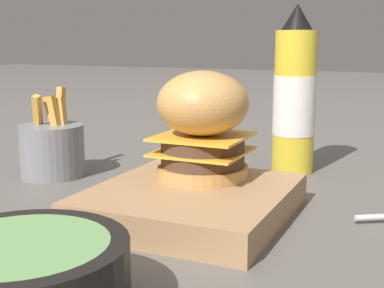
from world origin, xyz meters
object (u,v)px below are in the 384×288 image
object	(u,v)px
ketchup_bottle	(294,98)
serving_board	(192,202)
burger	(203,124)
fries_basket	(52,149)
side_bowl	(23,278)

from	to	relation	value
ketchup_bottle	serving_board	bearing A→B (deg)	168.47
serving_board	ketchup_bottle	xyz separation A→B (m)	(0.26, -0.05, 0.10)
burger	ketchup_bottle	bearing A→B (deg)	-15.75
ketchup_bottle	burger	bearing A→B (deg)	164.25
serving_board	burger	xyz separation A→B (m)	(0.05, 0.01, 0.08)
fries_basket	side_bowl	distance (m)	0.42
serving_board	fries_basket	size ratio (longest dim) A/B	1.79
fries_basket	side_bowl	world-z (taller)	fries_basket
serving_board	fries_basket	xyz separation A→B (m)	(0.08, 0.26, 0.02)
fries_basket	side_bowl	xyz separation A→B (m)	(-0.34, -0.25, -0.01)
fries_basket	side_bowl	size ratio (longest dim) A/B	0.84
ketchup_bottle	fries_basket	distance (m)	0.37
burger	side_bowl	xyz separation A→B (m)	(-0.30, 0.01, -0.07)
ketchup_bottle	fries_basket	xyz separation A→B (m)	(-0.17, 0.32, -0.07)
serving_board	ketchup_bottle	size ratio (longest dim) A/B	0.93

